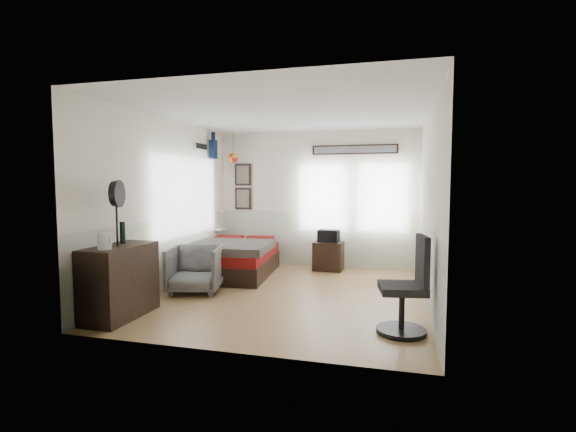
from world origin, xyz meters
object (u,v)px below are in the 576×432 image
object	(u,v)px
armchair	(195,269)
nightstand	(328,256)
task_chair	(408,294)
dresser	(120,281)
bed	(233,259)

from	to	relation	value
armchair	nightstand	xyz separation A→B (m)	(1.71, 2.14, -0.08)
task_chair	dresser	bearing A→B (deg)	175.73
nightstand	task_chair	bearing A→B (deg)	-64.16
nightstand	task_chair	distance (m)	3.45
bed	armchair	xyz separation A→B (m)	(-0.10, -1.28, 0.06)
dresser	task_chair	distance (m)	3.46
nightstand	armchair	bearing A→B (deg)	-126.59
dresser	armchair	world-z (taller)	dresser
task_chair	armchair	bearing A→B (deg)	152.44
armchair	nightstand	size ratio (longest dim) A/B	1.43
dresser	task_chair	bearing A→B (deg)	5.26
nightstand	task_chair	size ratio (longest dim) A/B	0.50
armchair	dresser	bearing A→B (deg)	-117.95
armchair	task_chair	xyz separation A→B (m)	(3.11, -1.01, 0.09)
bed	task_chair	size ratio (longest dim) A/B	1.86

